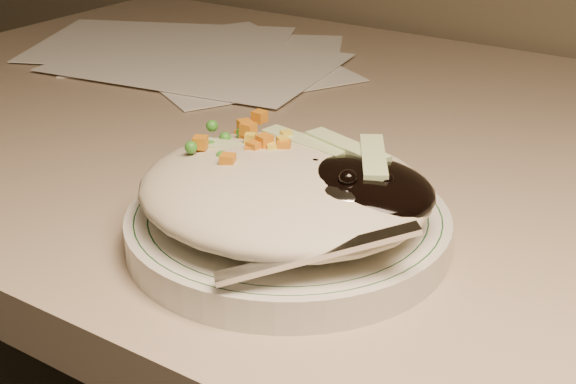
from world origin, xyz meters
The scene contains 5 objects.
desk centered at (0.00, 1.38, 0.54)m, with size 1.40×0.70×0.74m.
plate centered at (-0.07, 1.18, 0.75)m, with size 0.21×0.21×0.02m, color silver.
plate_rim centered at (-0.07, 1.18, 0.76)m, with size 0.20×0.20×0.00m.
meal centered at (-0.07, 1.17, 0.78)m, with size 0.20×0.19×0.05m.
papers centered at (-0.41, 1.49, 0.74)m, with size 0.46×0.34×0.00m.
Camera 1 is at (0.19, 0.79, 1.00)m, focal length 50.00 mm.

